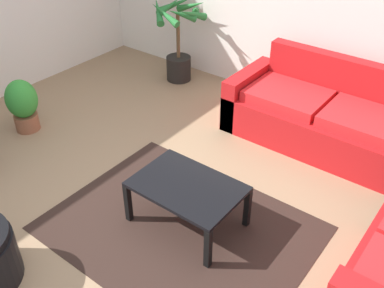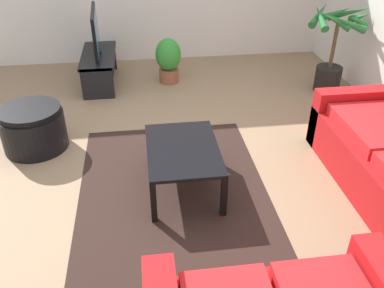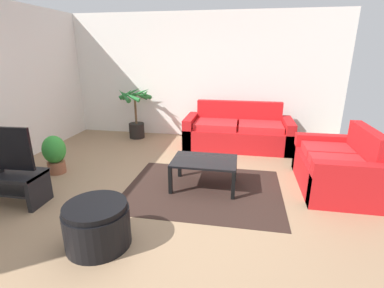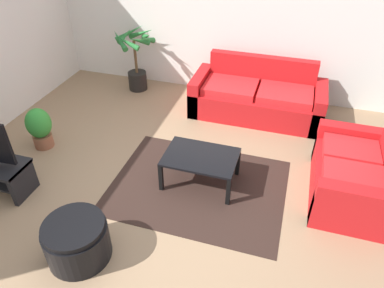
{
  "view_description": "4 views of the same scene",
  "coord_description": "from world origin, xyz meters",
  "px_view_note": "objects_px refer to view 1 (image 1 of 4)",
  "views": [
    {
      "loc": [
        2.19,
        -1.87,
        2.8
      ],
      "look_at": [
        0.31,
        0.58,
        0.68
      ],
      "focal_mm": 41.29,
      "sensor_mm": 36.0,
      "label": 1
    },
    {
      "loc": [
        3.4,
        0.05,
        2.35
      ],
      "look_at": [
        0.47,
        0.44,
        0.49
      ],
      "focal_mm": 38.0,
      "sensor_mm": 36.0,
      "label": 2
    },
    {
      "loc": [
        0.92,
        -3.36,
        1.9
      ],
      "look_at": [
        0.15,
        0.86,
        0.48
      ],
      "focal_mm": 26.47,
      "sensor_mm": 36.0,
      "label": 3
    },
    {
      "loc": [
        1.36,
        -3.02,
        3.16
      ],
      "look_at": [
        0.32,
        0.31,
        0.62
      ],
      "focal_mm": 33.44,
      "sensor_mm": 36.0,
      "label": 4
    }
  ],
  "objects_px": {
    "couch_main": "(326,119)",
    "potted_palm": "(179,41)",
    "coffee_table": "(187,190)",
    "potted_plant_small": "(23,104)"
  },
  "relations": [
    {
      "from": "couch_main",
      "to": "potted_palm",
      "type": "xyz_separation_m",
      "value": [
        -2.28,
        0.27,
        0.27
      ]
    },
    {
      "from": "coffee_table",
      "to": "potted_palm",
      "type": "xyz_separation_m",
      "value": [
        -1.86,
        2.19,
        0.2
      ]
    },
    {
      "from": "couch_main",
      "to": "potted_palm",
      "type": "bearing_deg",
      "value": 173.18
    },
    {
      "from": "potted_plant_small",
      "to": "couch_main",
      "type": "bearing_deg",
      "value": 32.88
    },
    {
      "from": "couch_main",
      "to": "potted_plant_small",
      "type": "bearing_deg",
      "value": -147.12
    },
    {
      "from": "coffee_table",
      "to": "potted_plant_small",
      "type": "relative_size",
      "value": 1.45
    },
    {
      "from": "coffee_table",
      "to": "potted_palm",
      "type": "distance_m",
      "value": 2.88
    },
    {
      "from": "coffee_table",
      "to": "potted_palm",
      "type": "relative_size",
      "value": 0.8
    },
    {
      "from": "coffee_table",
      "to": "potted_plant_small",
      "type": "xyz_separation_m",
      "value": [
        -2.44,
        0.07,
        -0.03
      ]
    },
    {
      "from": "potted_palm",
      "to": "potted_plant_small",
      "type": "relative_size",
      "value": 1.82
    }
  ]
}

